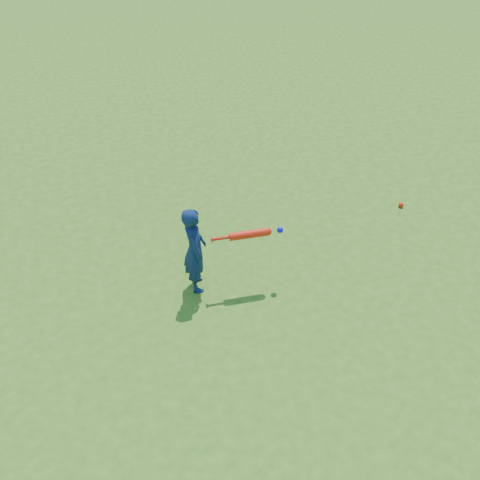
{
  "coord_description": "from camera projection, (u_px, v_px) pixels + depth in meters",
  "views": [
    {
      "loc": [
        -1.23,
        -4.73,
        4.17
      ],
      "look_at": [
        -0.2,
        -0.3,
        0.57
      ],
      "focal_mm": 40.0,
      "sensor_mm": 36.0,
      "label": 1
    }
  ],
  "objects": [
    {
      "name": "ground",
      "position": [
        250.0,
        260.0,
        6.42
      ],
      "size": [
        80.0,
        80.0,
        0.0
      ],
      "primitive_type": "plane",
      "color": "#326117",
      "rests_on": "ground"
    },
    {
      "name": "ground_ball_red",
      "position": [
        401.0,
        205.0,
        7.27
      ],
      "size": [
        0.07,
        0.07,
        0.07
      ],
      "primitive_type": "sphere",
      "color": "red",
      "rests_on": "ground"
    },
    {
      "name": "bat_swing",
      "position": [
        252.0,
        234.0,
        5.72
      ],
      "size": [
        0.8,
        0.09,
        0.09
      ],
      "rotation": [
        0.0,
        0.0,
        -0.0
      ],
      "color": "red",
      "rests_on": "ground"
    },
    {
      "name": "child",
      "position": [
        195.0,
        250.0,
        5.74
      ],
      "size": [
        0.26,
        0.39,
        1.05
      ],
      "primitive_type": "imported",
      "rotation": [
        0.0,
        0.0,
        1.56
      ],
      "color": "#0F1F46",
      "rests_on": "ground"
    }
  ]
}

